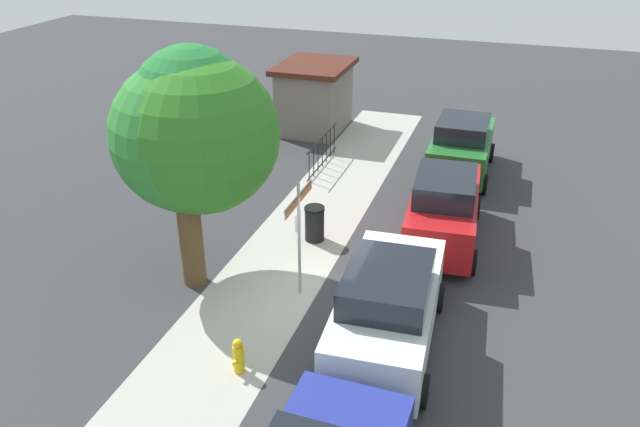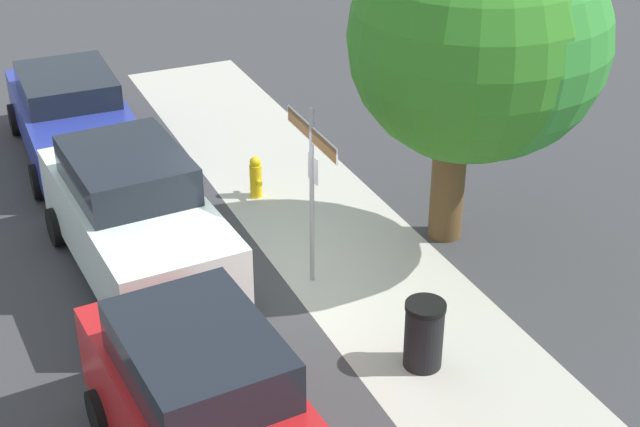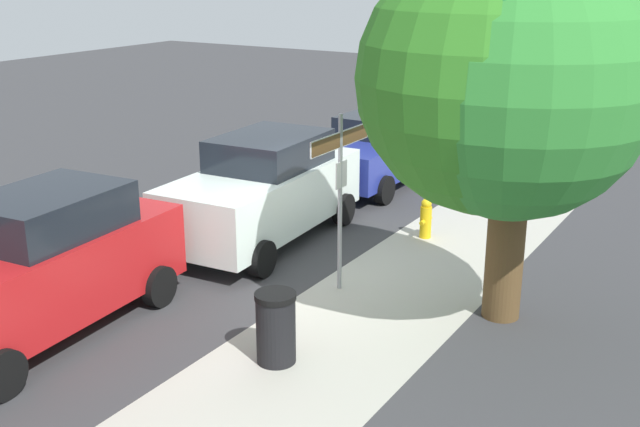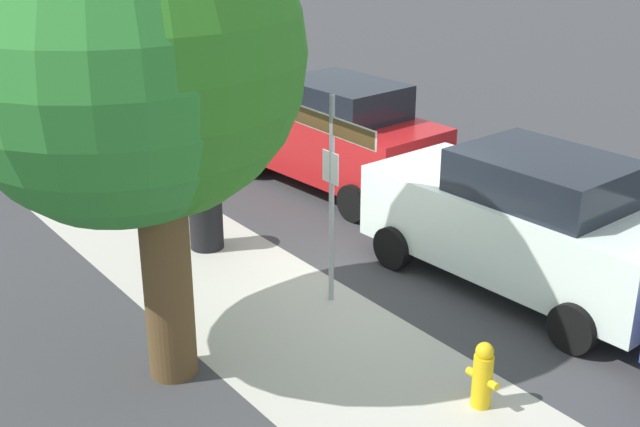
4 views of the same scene
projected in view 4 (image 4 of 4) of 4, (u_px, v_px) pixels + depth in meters
The scene contains 10 objects.
ground_plane at pixel (355, 292), 11.61m from camera, with size 60.00×60.00×0.00m, color #38383A.
sidewalk_strip at pixel (203, 266), 12.38m from camera, with size 24.00×2.60×0.00m, color #B0AEA1.
street_sign at pixel (332, 161), 10.67m from camera, with size 1.72×0.07×2.86m.
shade_tree at pixel (126, 50), 8.80m from camera, with size 3.60×3.88×5.57m.
car_white at pixel (525, 221), 11.40m from camera, with size 4.64×2.28×1.99m.
car_red at pixel (335, 135), 15.19m from camera, with size 4.51×2.19×2.04m.
car_green at pixel (200, 88), 18.71m from camera, with size 4.16×2.05×1.96m.
iron_fence at pixel (12, 152), 15.70m from camera, with size 3.18×0.04×1.07m.
fire_hydrant at pixel (483, 375), 8.96m from camera, with size 0.42×0.22×0.78m.
trash_bin at pixel (206, 218), 12.83m from camera, with size 0.55×0.55×0.98m.
Camera 4 is at (-8.02, 6.58, 5.34)m, focal length 46.74 mm.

